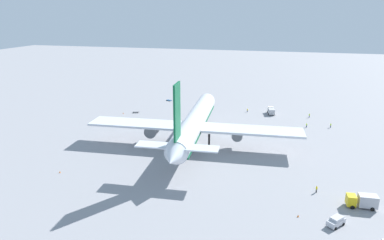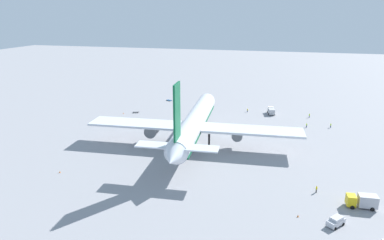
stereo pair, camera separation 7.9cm
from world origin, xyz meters
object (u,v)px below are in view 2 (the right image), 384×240
(ground_worker_0, at_px, (309,116))
(ground_worker_3, at_px, (331,125))
(traffic_cone_1, at_px, (298,216))
(traffic_cone_2, at_px, (198,109))
(ground_worker_4, at_px, (307,125))
(service_van, at_px, (336,221))
(ground_worker_1, at_px, (247,110))
(traffic_cone_3, at_px, (123,113))
(airliner, at_px, (194,123))
(service_truck_1, at_px, (271,111))
(baggage_cart_1, at_px, (136,112))
(traffic_cone_0, at_px, (60,172))
(baggage_cart_0, at_px, (169,100))
(service_truck_2, at_px, (363,201))
(ground_worker_2, at_px, (316,189))

(ground_worker_0, height_order, ground_worker_3, ground_worker_3)
(ground_worker_0, bearing_deg, ground_worker_3, -149.39)
(traffic_cone_1, bearing_deg, ground_worker_0, -5.14)
(traffic_cone_2, bearing_deg, ground_worker_0, -90.59)
(traffic_cone_2, bearing_deg, ground_worker_4, -107.27)
(service_van, bearing_deg, ground_worker_1, 18.10)
(ground_worker_0, relative_size, traffic_cone_1, 3.11)
(traffic_cone_2, distance_m, traffic_cone_3, 33.43)
(airliner, xyz_separation_m, ground_worker_0, (41.96, -39.28, -6.61))
(airliner, bearing_deg, traffic_cone_3, 54.49)
(service_truck_1, relative_size, baggage_cart_1, 1.90)
(service_van, height_order, baggage_cart_1, service_van)
(ground_worker_4, distance_m, traffic_cone_3, 76.15)
(airliner, height_order, ground_worker_0, airliner)
(airliner, distance_m, service_van, 54.61)
(traffic_cone_0, distance_m, traffic_cone_3, 58.10)
(baggage_cart_0, height_order, ground_worker_1, ground_worker_1)
(service_truck_1, height_order, ground_worker_1, service_truck_1)
(service_van, bearing_deg, traffic_cone_2, 31.38)
(baggage_cart_1, relative_size, ground_worker_1, 2.00)
(service_truck_1, distance_m, service_truck_2, 74.98)
(ground_worker_2, bearing_deg, ground_worker_0, -2.03)
(traffic_cone_1, bearing_deg, service_van, -99.77)
(service_truck_1, distance_m, traffic_cone_1, 79.51)
(airliner, relative_size, traffic_cone_2, 126.93)
(baggage_cart_0, height_order, traffic_cone_0, traffic_cone_0)
(traffic_cone_1, bearing_deg, baggage_cart_1, 45.09)
(ground_worker_1, distance_m, ground_worker_4, 28.71)
(airliner, height_order, service_van, airliner)
(ground_worker_3, xyz_separation_m, ground_worker_4, (-1.97, 8.88, -0.06))
(airliner, bearing_deg, service_van, -132.95)
(baggage_cart_1, relative_size, ground_worker_4, 1.94)
(airliner, bearing_deg, ground_worker_1, -16.97)
(ground_worker_0, distance_m, ground_worker_3, 13.83)
(airliner, height_order, ground_worker_4, airliner)
(service_truck_2, bearing_deg, ground_worker_0, 5.73)
(ground_worker_3, xyz_separation_m, traffic_cone_3, (-2.44, 85.03, -0.62))
(service_van, relative_size, traffic_cone_2, 7.87)
(baggage_cart_0, distance_m, traffic_cone_0, 84.49)
(service_van, relative_size, ground_worker_3, 2.46)
(airliner, relative_size, baggage_cart_1, 21.70)
(service_truck_2, distance_m, traffic_cone_0, 76.67)
(service_truck_2, bearing_deg, ground_worker_4, 8.97)
(ground_worker_3, bearing_deg, service_van, 174.35)
(ground_worker_0, bearing_deg, service_van, -179.70)
(service_truck_1, distance_m, ground_worker_3, 26.35)
(service_van, height_order, traffic_cone_1, service_van)
(ground_worker_0, height_order, traffic_cone_1, ground_worker_0)
(ground_worker_2, height_order, ground_worker_4, ground_worker_2)
(ground_worker_4, relative_size, traffic_cone_3, 3.02)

